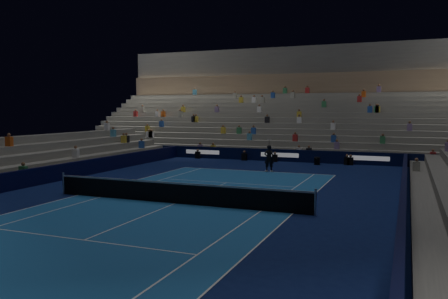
% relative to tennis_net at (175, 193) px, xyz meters
% --- Properties ---
extents(ground, '(90.00, 90.00, 0.00)m').
position_rel_tennis_net_xyz_m(ground, '(0.00, 0.00, -0.50)').
color(ground, '#0C1748').
rests_on(ground, ground).
extents(court_surface, '(10.97, 23.77, 0.01)m').
position_rel_tennis_net_xyz_m(court_surface, '(0.00, 0.00, -0.50)').
color(court_surface, '#1C579B').
rests_on(court_surface, ground).
extents(sponsor_barrier_far, '(44.00, 0.25, 1.00)m').
position_rel_tennis_net_xyz_m(sponsor_barrier_far, '(0.00, 18.50, -0.00)').
color(sponsor_barrier_far, black).
rests_on(sponsor_barrier_far, ground).
extents(sponsor_barrier_east, '(0.25, 37.00, 1.00)m').
position_rel_tennis_net_xyz_m(sponsor_barrier_east, '(9.70, 0.00, -0.00)').
color(sponsor_barrier_east, black).
rests_on(sponsor_barrier_east, ground).
extents(sponsor_barrier_west, '(0.25, 37.00, 1.00)m').
position_rel_tennis_net_xyz_m(sponsor_barrier_west, '(-9.70, 0.00, -0.00)').
color(sponsor_barrier_west, black).
rests_on(sponsor_barrier_west, ground).
extents(grandstand_main, '(44.00, 15.20, 11.20)m').
position_rel_tennis_net_xyz_m(grandstand_main, '(0.00, 27.90, 2.87)').
color(grandstand_main, slate).
rests_on(grandstand_main, ground).
extents(tennis_net, '(12.90, 0.10, 1.10)m').
position_rel_tennis_net_xyz_m(tennis_net, '(0.00, 0.00, 0.00)').
color(tennis_net, '#B2B2B7').
rests_on(tennis_net, ground).
extents(tennis_player, '(0.73, 0.53, 1.86)m').
position_rel_tennis_net_xyz_m(tennis_player, '(0.95, 12.00, 0.43)').
color(tennis_player, black).
rests_on(tennis_player, ground).
extents(broadcast_camera, '(0.52, 0.93, 0.59)m').
position_rel_tennis_net_xyz_m(broadcast_camera, '(3.28, 17.33, -0.20)').
color(broadcast_camera, black).
rests_on(broadcast_camera, ground).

